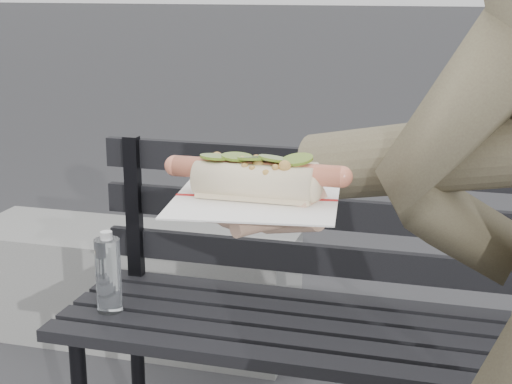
# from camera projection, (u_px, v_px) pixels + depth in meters

# --- Properties ---
(park_bench) EXTENTS (1.50, 0.44, 0.88)m
(park_bench) POSITION_uv_depth(u_px,v_px,m) (360.00, 301.00, 1.93)
(park_bench) COLOR black
(park_bench) RESTS_ON ground
(concrete_block) EXTENTS (1.20, 0.40, 0.40)m
(concrete_block) POSITION_uv_depth(u_px,v_px,m) (132.00, 285.00, 2.90)
(concrete_block) COLOR slate
(concrete_block) RESTS_ON ground
(held_hotdog) EXTENTS (0.64, 0.32, 0.20)m
(held_hotdog) POSITION_uv_depth(u_px,v_px,m) (438.00, 162.00, 0.92)
(held_hotdog) COLOR brown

